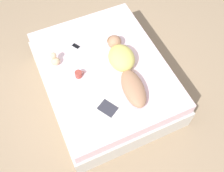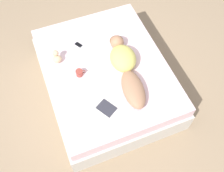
# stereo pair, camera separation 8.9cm
# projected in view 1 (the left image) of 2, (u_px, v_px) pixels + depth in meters

# --- Properties ---
(ground_plane) EXTENTS (12.00, 12.00, 0.00)m
(ground_plane) POSITION_uv_depth(u_px,v_px,m) (105.00, 88.00, 4.12)
(ground_plane) COLOR #9E8466
(bed) EXTENTS (1.70, 2.13, 0.58)m
(bed) POSITION_uv_depth(u_px,v_px,m) (105.00, 78.00, 3.87)
(bed) COLOR beige
(bed) RESTS_ON ground_plane
(person) EXTENTS (0.43, 1.22, 0.23)m
(person) POSITION_uv_depth(u_px,v_px,m) (124.00, 66.00, 3.50)
(person) COLOR #A37556
(person) RESTS_ON bed
(open_magazine) EXTENTS (0.62, 0.55, 0.01)m
(open_magazine) POSITION_uv_depth(u_px,v_px,m) (102.00, 116.00, 3.23)
(open_magazine) COLOR silver
(open_magazine) RESTS_ON bed
(coffee_mug) EXTENTS (0.13, 0.09, 0.09)m
(coffee_mug) POSITION_uv_depth(u_px,v_px,m) (79.00, 74.00, 3.50)
(coffee_mug) COLOR #993D33
(coffee_mug) RESTS_ON bed
(cell_phone) EXTENTS (0.13, 0.16, 0.01)m
(cell_phone) POSITION_uv_depth(u_px,v_px,m) (76.00, 46.00, 3.81)
(cell_phone) COLOR silver
(cell_phone) RESTS_ON bed
(plush_toy) EXTENTS (0.13, 0.14, 0.18)m
(plush_toy) POSITION_uv_depth(u_px,v_px,m) (55.00, 60.00, 3.59)
(plush_toy) COLOR #D1B289
(plush_toy) RESTS_ON bed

